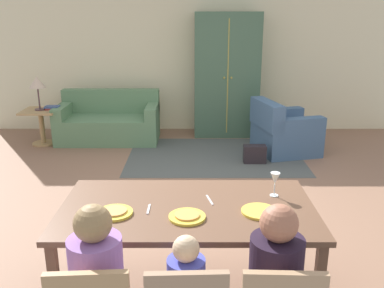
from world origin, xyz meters
The scene contains 20 objects.
ground_plane centered at (0.00, 0.40, -0.01)m, with size 7.46×6.00×0.02m, color #87614C.
back_wall centered at (0.00, 3.45, 1.35)m, with size 7.46×0.10×2.70m, color beige.
dining_table centered at (-0.06, -1.46, 0.69)m, with size 1.81×0.98×0.76m.
plate_near_man centered at (-0.56, -1.58, 0.77)m, with size 0.25×0.25×0.02m, color yellow.
pizza_near_man centered at (-0.56, -1.58, 0.78)m, with size 0.17×0.17×0.01m, color #D1914C.
plate_near_child centered at (-0.06, -1.64, 0.77)m, with size 0.25×0.25×0.02m, color yellow.
pizza_near_child centered at (-0.06, -1.64, 0.78)m, with size 0.17×0.17×0.01m, color #E29544.
plate_near_woman centered at (0.43, -1.56, 0.77)m, with size 0.25×0.25×0.02m, color yellow.
wine_glass centered at (0.59, -1.28, 0.89)m, with size 0.07×0.07×0.19m.
fork centered at (-0.34, -1.51, 0.76)m, with size 0.02×0.15×0.01m, color silver.
knife centered at (0.10, -1.36, 0.76)m, with size 0.01×0.17×0.01m, color silver.
area_rug centered at (0.31, 1.85, 0.00)m, with size 2.60×1.80×0.01m, color #4B504D.
couch centered at (-1.44, 2.71, 0.30)m, with size 1.66×0.86×0.82m.
armchair centered at (1.37, 2.03, 0.32)m, with size 1.04×1.03×0.82m.
armoire centered at (0.56, 3.06, 1.05)m, with size 1.10×0.59×2.10m.
side_table centered at (-2.49, 2.45, 0.38)m, with size 0.56×0.56×0.58m.
table_lamp centered at (-2.49, 2.45, 1.01)m, with size 0.26×0.26×0.54m.
book_lower centered at (-2.29, 2.49, 0.59)m, with size 0.22×0.16×0.03m, color maroon.
book_upper centered at (-2.30, 2.49, 0.62)m, with size 0.22×0.16×0.03m, color #394F82.
handbag centered at (0.88, 1.55, 0.13)m, with size 0.32×0.16×0.26m, color black.
Camera 1 is at (-0.03, -4.18, 2.08)m, focal length 39.21 mm.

